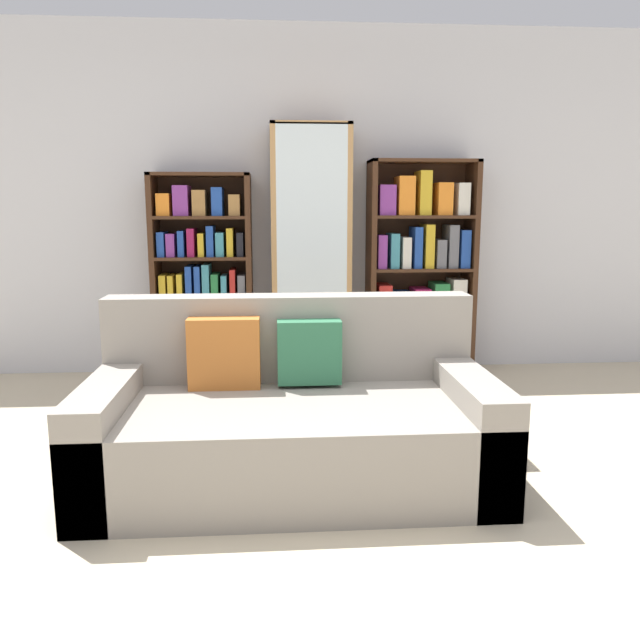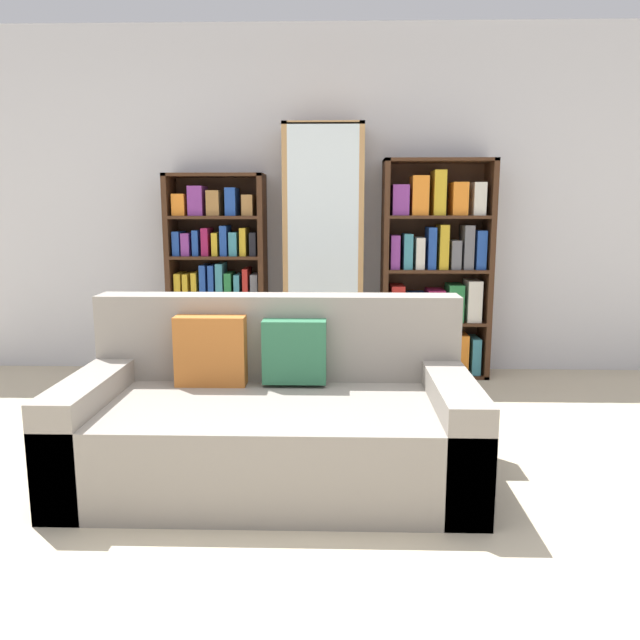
{
  "view_description": "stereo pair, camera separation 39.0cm",
  "coord_description": "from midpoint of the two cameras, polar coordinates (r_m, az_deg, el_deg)",
  "views": [
    {
      "loc": [
        -0.19,
        -2.35,
        1.31
      ],
      "look_at": [
        0.09,
        1.49,
        0.62
      ],
      "focal_mm": 35.0,
      "sensor_mm": 36.0,
      "label": 1
    },
    {
      "loc": [
        0.2,
        -2.36,
        1.31
      ],
      "look_at": [
        0.09,
        1.49,
        0.62
      ],
      "focal_mm": 35.0,
      "sensor_mm": 36.0,
      "label": 2
    }
  ],
  "objects": [
    {
      "name": "bookshelf_left",
      "position": [
        4.93,
        -12.88,
        3.39
      ],
      "size": [
        0.75,
        0.32,
        1.57
      ],
      "color": "#3D2314",
      "rests_on": "ground"
    },
    {
      "name": "ground_plane",
      "position": [
        2.69,
        -3.98,
        -18.93
      ],
      "size": [
        16.0,
        16.0,
        0.0
      ],
      "primitive_type": "plane",
      "color": "beige"
    },
    {
      "name": "wall_back",
      "position": [
        5.05,
        -4.35,
        10.64
      ],
      "size": [
        6.38,
        0.06,
        2.7
      ],
      "color": "silver",
      "rests_on": "ground"
    },
    {
      "name": "bookshelf_right",
      "position": [
        4.97,
        7.0,
        4.21
      ],
      "size": [
        0.83,
        0.32,
        1.67
      ],
      "color": "#3D2314",
      "rests_on": "ground"
    },
    {
      "name": "wine_bottle",
      "position": [
        4.23,
        6.13,
        -5.76
      ],
      "size": [
        0.08,
        0.08,
        0.37
      ],
      "color": "black",
      "rests_on": "ground"
    },
    {
      "name": "display_cabinet",
      "position": [
        4.84,
        -3.19,
        6.11
      ],
      "size": [
        0.6,
        0.36,
        1.93
      ],
      "color": "#AD7F4C",
      "rests_on": "ground"
    },
    {
      "name": "couch",
      "position": [
        3.1,
        -6.3,
        -9.16
      ],
      "size": [
        1.91,
        0.99,
        0.86
      ],
      "color": "gray",
      "rests_on": "ground"
    }
  ]
}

